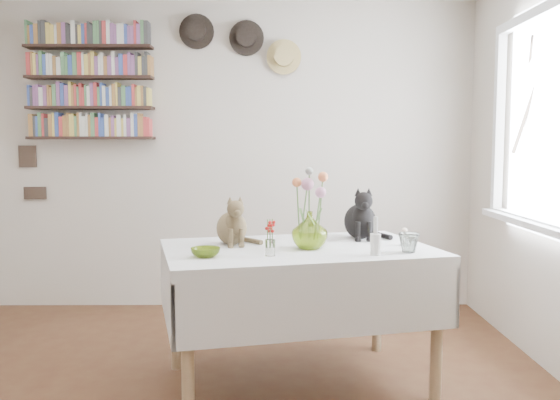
{
  "coord_description": "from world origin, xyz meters",
  "views": [
    {
      "loc": [
        0.38,
        -2.64,
        1.34
      ],
      "look_at": [
        0.41,
        0.5,
        1.05
      ],
      "focal_mm": 38.0,
      "sensor_mm": 36.0,
      "label": 1
    }
  ],
  "objects_px": {
    "black_cat": "(360,212)",
    "tabby_cat": "(232,219)",
    "flower_vase": "(310,230)",
    "dining_table": "(298,281)",
    "bookshelf_unit": "(90,82)"
  },
  "relations": [
    {
      "from": "black_cat",
      "to": "tabby_cat",
      "type": "bearing_deg",
      "value": -165.5
    },
    {
      "from": "tabby_cat",
      "to": "flower_vase",
      "type": "height_order",
      "value": "tabby_cat"
    },
    {
      "from": "black_cat",
      "to": "flower_vase",
      "type": "relative_size",
      "value": 1.56
    },
    {
      "from": "dining_table",
      "to": "bookshelf_unit",
      "type": "bearing_deg",
      "value": 135.76
    },
    {
      "from": "black_cat",
      "to": "bookshelf_unit",
      "type": "bearing_deg",
      "value": 146.61
    },
    {
      "from": "tabby_cat",
      "to": "bookshelf_unit",
      "type": "relative_size",
      "value": 0.29
    },
    {
      "from": "tabby_cat",
      "to": "dining_table",
      "type": "bearing_deg",
      "value": -31.39
    },
    {
      "from": "flower_vase",
      "to": "bookshelf_unit",
      "type": "height_order",
      "value": "bookshelf_unit"
    },
    {
      "from": "dining_table",
      "to": "flower_vase",
      "type": "height_order",
      "value": "flower_vase"
    },
    {
      "from": "flower_vase",
      "to": "tabby_cat",
      "type": "bearing_deg",
      "value": 160.7
    },
    {
      "from": "dining_table",
      "to": "black_cat",
      "type": "height_order",
      "value": "black_cat"
    },
    {
      "from": "tabby_cat",
      "to": "bookshelf_unit",
      "type": "distance_m",
      "value": 2.12
    },
    {
      "from": "tabby_cat",
      "to": "black_cat",
      "type": "relative_size",
      "value": 0.9
    },
    {
      "from": "bookshelf_unit",
      "to": "dining_table",
      "type": "bearing_deg",
      "value": -44.24
    },
    {
      "from": "tabby_cat",
      "to": "black_cat",
      "type": "xyz_separation_m",
      "value": [
        0.76,
        0.22,
        0.02
      ]
    }
  ]
}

